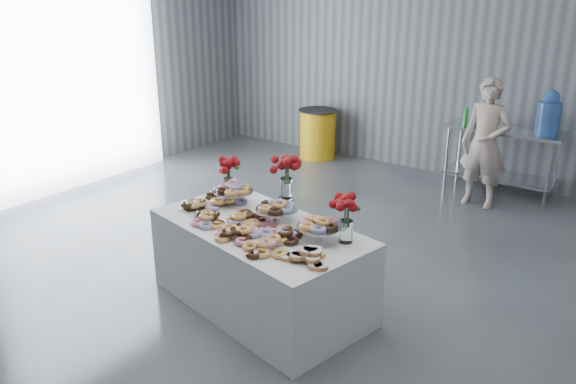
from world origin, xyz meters
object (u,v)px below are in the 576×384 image
person (485,144)px  water_jug (549,114)px  display_table (260,266)px  trash_barrel (318,134)px  prep_table (502,149)px

person → water_jug: bearing=47.0°
display_table → trash_barrel: 4.59m
display_table → trash_barrel: trash_barrel is taller
display_table → prep_table: bearing=78.4°
water_jug → trash_barrel: 3.49m
water_jug → prep_table: bearing=180.0°
display_table → person: 3.63m
display_table → trash_barrel: bearing=116.7°
water_jug → display_table: bearing=-108.1°
water_jug → person: (-0.56, -0.58, -0.34)m
prep_table → person: size_ratio=0.92×
water_jug → person: bearing=-134.4°
person → trash_barrel: person is taller
display_table → person: (0.77, 3.52, 0.44)m
water_jug → person: person is taller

